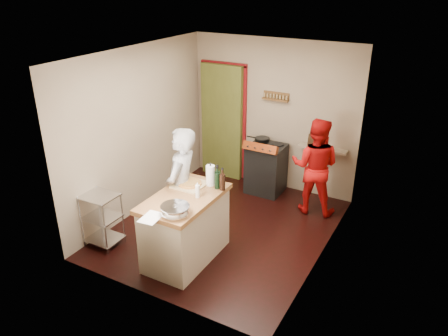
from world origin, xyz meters
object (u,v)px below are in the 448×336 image
Objects in this scene: wire_shelving at (102,217)px; island at (186,226)px; person_stripe at (182,189)px; stove at (266,168)px; person_red at (315,166)px.

island reaches higher than wire_shelving.
wire_shelving is at bearing -68.49° from person_stripe.
stove is 0.71× the size of island.
wire_shelving is at bearing -165.99° from island.
person_stripe is (-0.36, -2.04, 0.42)m from stove.
island is at bearing 55.63° from person_red.
wire_shelving is 0.57× the size of island.
island is at bearing 14.01° from wire_shelving.
wire_shelving is 3.29m from person_red.
wire_shelving is at bearing -116.85° from stove.
person_stripe is 1.11× the size of person_red.
person_stripe is at bearing 30.92° from wire_shelving.
stove is at bearing 63.15° from wire_shelving.
stove is 2.33m from island.
stove is 2.94m from wire_shelving.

